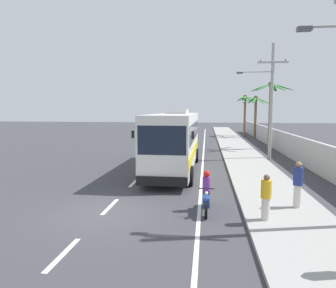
{
  "coord_description": "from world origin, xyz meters",
  "views": [
    {
      "loc": [
        3.81,
        -10.95,
        3.92
      ],
      "look_at": [
        1.4,
        8.49,
        1.7
      ],
      "focal_mm": 33.08,
      "sensor_mm": 36.0,
      "label": 1
    }
  ],
  "objects_px": {
    "utility_pole_mid": "(270,98)",
    "palm_second": "(271,101)",
    "coach_bus_foreground": "(175,139)",
    "motorcycle_beside_bus": "(206,195)",
    "palm_nearest": "(245,107)",
    "pedestrian_near_kerb": "(298,184)",
    "palm_third": "(255,108)",
    "pedestrian_midwalk": "(266,196)"
  },
  "relations": [
    {
      "from": "utility_pole_mid",
      "to": "palm_second",
      "type": "distance_m",
      "value": 5.79
    },
    {
      "from": "coach_bus_foreground",
      "to": "utility_pole_mid",
      "type": "distance_m",
      "value": 9.02
    },
    {
      "from": "motorcycle_beside_bus",
      "to": "utility_pole_mid",
      "type": "height_order",
      "value": "utility_pole_mid"
    },
    {
      "from": "coach_bus_foreground",
      "to": "palm_nearest",
      "type": "relative_size",
      "value": 1.87
    },
    {
      "from": "pedestrian_near_kerb",
      "to": "utility_pole_mid",
      "type": "bearing_deg",
      "value": -48.61
    },
    {
      "from": "motorcycle_beside_bus",
      "to": "palm_second",
      "type": "distance_m",
      "value": 20.12
    },
    {
      "from": "motorcycle_beside_bus",
      "to": "pedestrian_near_kerb",
      "type": "height_order",
      "value": "pedestrian_near_kerb"
    },
    {
      "from": "coach_bus_foreground",
      "to": "utility_pole_mid",
      "type": "height_order",
      "value": "utility_pole_mid"
    },
    {
      "from": "palm_nearest",
      "to": "pedestrian_near_kerb",
      "type": "bearing_deg",
      "value": -93.32
    },
    {
      "from": "palm_third",
      "to": "coach_bus_foreground",
      "type": "bearing_deg",
      "value": -109.82
    },
    {
      "from": "pedestrian_near_kerb",
      "to": "utility_pole_mid",
      "type": "distance_m",
      "value": 13.18
    },
    {
      "from": "pedestrian_near_kerb",
      "to": "utility_pole_mid",
      "type": "xyz_separation_m",
      "value": [
        1.31,
        12.59,
        3.66
      ]
    },
    {
      "from": "motorcycle_beside_bus",
      "to": "palm_second",
      "type": "bearing_deg",
      "value": 72.39
    },
    {
      "from": "pedestrian_near_kerb",
      "to": "pedestrian_midwalk",
      "type": "bearing_deg",
      "value": 93.95
    },
    {
      "from": "pedestrian_near_kerb",
      "to": "pedestrian_midwalk",
      "type": "distance_m",
      "value": 2.13
    },
    {
      "from": "motorcycle_beside_bus",
      "to": "palm_nearest",
      "type": "distance_m",
      "value": 34.6
    },
    {
      "from": "motorcycle_beside_bus",
      "to": "palm_third",
      "type": "distance_m",
      "value": 32.31
    },
    {
      "from": "palm_nearest",
      "to": "palm_third",
      "type": "xyz_separation_m",
      "value": [
        1.07,
        -2.53,
        -0.11
      ]
    },
    {
      "from": "palm_nearest",
      "to": "palm_second",
      "type": "bearing_deg",
      "value": -87.93
    },
    {
      "from": "palm_nearest",
      "to": "coach_bus_foreground",
      "type": "bearing_deg",
      "value": -105.87
    },
    {
      "from": "utility_pole_mid",
      "to": "palm_nearest",
      "type": "distance_m",
      "value": 20.88
    },
    {
      "from": "coach_bus_foreground",
      "to": "motorcycle_beside_bus",
      "type": "xyz_separation_m",
      "value": [
        2.01,
        -7.86,
        -1.38
      ]
    },
    {
      "from": "motorcycle_beside_bus",
      "to": "pedestrian_midwalk",
      "type": "distance_m",
      "value": 2.27
    },
    {
      "from": "utility_pole_mid",
      "to": "palm_nearest",
      "type": "height_order",
      "value": "utility_pole_mid"
    },
    {
      "from": "motorcycle_beside_bus",
      "to": "palm_third",
      "type": "relative_size",
      "value": 0.34
    },
    {
      "from": "pedestrian_near_kerb",
      "to": "palm_third",
      "type": "bearing_deg",
      "value": -48.24
    },
    {
      "from": "palm_nearest",
      "to": "pedestrian_midwalk",
      "type": "bearing_deg",
      "value": -95.56
    },
    {
      "from": "pedestrian_midwalk",
      "to": "palm_third",
      "type": "height_order",
      "value": "palm_third"
    },
    {
      "from": "utility_pole_mid",
      "to": "palm_second",
      "type": "relative_size",
      "value": 1.36
    },
    {
      "from": "palm_second",
      "to": "motorcycle_beside_bus",
      "type": "bearing_deg",
      "value": -107.61
    },
    {
      "from": "coach_bus_foreground",
      "to": "pedestrian_midwalk",
      "type": "relative_size",
      "value": 7.06
    },
    {
      "from": "pedestrian_midwalk",
      "to": "utility_pole_mid",
      "type": "bearing_deg",
      "value": 118.1
    },
    {
      "from": "motorcycle_beside_bus",
      "to": "palm_nearest",
      "type": "relative_size",
      "value": 0.33
    },
    {
      "from": "utility_pole_mid",
      "to": "palm_second",
      "type": "height_order",
      "value": "utility_pole_mid"
    },
    {
      "from": "pedestrian_near_kerb",
      "to": "palm_third",
      "type": "xyz_separation_m",
      "value": [
        3.02,
        30.93,
        2.97
      ]
    },
    {
      "from": "motorcycle_beside_bus",
      "to": "palm_second",
      "type": "height_order",
      "value": "palm_second"
    },
    {
      "from": "coach_bus_foreground",
      "to": "palm_third",
      "type": "relative_size",
      "value": 1.95
    },
    {
      "from": "pedestrian_near_kerb",
      "to": "palm_third",
      "type": "height_order",
      "value": "palm_third"
    },
    {
      "from": "coach_bus_foreground",
      "to": "motorcycle_beside_bus",
      "type": "height_order",
      "value": "coach_bus_foreground"
    },
    {
      "from": "utility_pole_mid",
      "to": "palm_second",
      "type": "bearing_deg",
      "value": 78.23
    },
    {
      "from": "utility_pole_mid",
      "to": "coach_bus_foreground",
      "type": "bearing_deg",
      "value": -142.24
    },
    {
      "from": "motorcycle_beside_bus",
      "to": "palm_nearest",
      "type": "xyz_separation_m",
      "value": [
        5.42,
        34.0,
        3.51
      ]
    }
  ]
}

